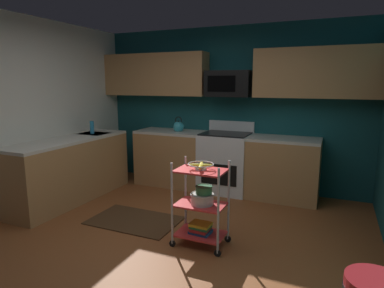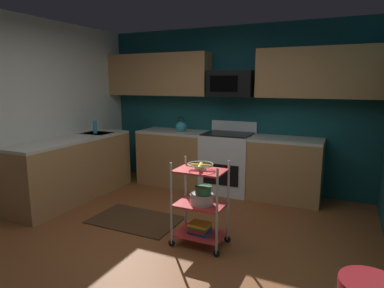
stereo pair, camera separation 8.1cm
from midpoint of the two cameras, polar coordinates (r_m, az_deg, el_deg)
floor at (r=3.67m, az=-6.74°, el=-17.73°), size 4.40×4.80×0.04m
wall_back at (r=5.48m, az=5.97°, el=6.13°), size 4.52×0.06×2.60m
counter_run at (r=5.14m, az=-5.52°, el=-3.60°), size 3.67×2.61×0.92m
oven_range at (r=5.28m, az=5.36°, el=-3.06°), size 0.76×0.65×1.10m
upper_cabinets at (r=5.29m, az=5.28°, el=11.95°), size 4.40×0.33×0.70m
microwave at (r=5.24m, az=5.95°, el=10.31°), size 0.70×0.39×0.40m
rolling_cart at (r=3.54m, az=0.84°, el=-10.40°), size 0.58×0.36×0.91m
fruit_bowl at (r=3.41m, az=0.86°, el=-3.72°), size 0.27×0.27×0.07m
mixing_bowl_large at (r=3.51m, az=1.09°, el=-9.40°), size 0.25×0.25×0.11m
mixing_bowl_small at (r=3.48m, az=1.39°, el=-7.85°), size 0.18×0.18×0.08m
book_stack at (r=3.64m, az=0.83°, el=-14.32°), size 0.23×0.20×0.11m
kettle at (r=5.49m, az=-2.77°, el=3.01°), size 0.21×0.18×0.26m
dish_soap_bottle at (r=5.46m, az=-17.30°, el=2.74°), size 0.06×0.06×0.20m
floor_rug at (r=4.34m, az=-10.43°, el=-12.84°), size 1.10×0.70×0.01m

